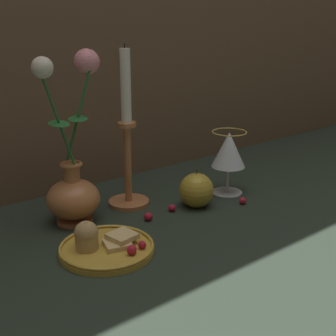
% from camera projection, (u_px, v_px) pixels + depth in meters
% --- Properties ---
extents(ground_plane, '(2.40, 2.40, 0.00)m').
position_uv_depth(ground_plane, '(162.00, 211.00, 1.06)').
color(ground_plane, '#232D23').
rests_on(ground_plane, ground).
extents(vase, '(0.16, 0.11, 0.36)m').
position_uv_depth(vase, '(73.00, 178.00, 0.97)').
color(vase, '#B77042').
rests_on(vase, ground_plane).
extents(plate_with_pastries, '(0.18, 0.18, 0.06)m').
position_uv_depth(plate_with_pastries, '(104.00, 245.00, 0.87)').
color(plate_with_pastries, gold).
rests_on(plate_with_pastries, ground_plane).
extents(wine_glass, '(0.08, 0.08, 0.16)m').
position_uv_depth(wine_glass, '(229.00, 152.00, 1.13)').
color(wine_glass, silver).
rests_on(wine_glass, ground_plane).
extents(candlestick, '(0.09, 0.09, 0.36)m').
position_uv_depth(candlestick, '(127.00, 150.00, 1.05)').
color(candlestick, '#B77042').
rests_on(candlestick, ground_plane).
extents(apple_beside_vase, '(0.08, 0.08, 0.09)m').
position_uv_depth(apple_beside_vase, '(196.00, 190.00, 1.07)').
color(apple_beside_vase, '#B2932D').
rests_on(apple_beside_vase, ground_plane).
extents(berry_near_plate, '(0.02, 0.02, 0.02)m').
position_uv_depth(berry_near_plate, '(172.00, 208.00, 1.05)').
color(berry_near_plate, '#AD192D').
rests_on(berry_near_plate, ground_plane).
extents(berry_front_center, '(0.02, 0.02, 0.02)m').
position_uv_depth(berry_front_center, '(188.00, 185.00, 1.19)').
color(berry_front_center, '#AD192D').
rests_on(berry_front_center, ground_plane).
extents(berry_by_glass_stem, '(0.02, 0.02, 0.02)m').
position_uv_depth(berry_by_glass_stem, '(148.00, 217.00, 1.00)').
color(berry_by_glass_stem, '#AD192D').
rests_on(berry_by_glass_stem, ground_plane).
extents(berry_under_candlestick, '(0.02, 0.02, 0.02)m').
position_uv_depth(berry_under_candlestick, '(243.00, 201.00, 1.09)').
color(berry_under_candlestick, '#AD192D').
rests_on(berry_under_candlestick, ground_plane).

